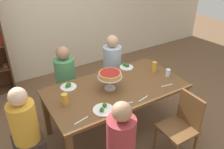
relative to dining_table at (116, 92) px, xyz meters
The scene contains 19 objects.
ground_plane 0.66m from the dining_table, ahead, with size 12.00×12.00×0.00m, color brown.
rear_partition 2.32m from the dining_table, 90.00° to the left, with size 8.00×0.12×2.80m, color beige.
dining_table is the anchor object (origin of this frame).
diner_far_right 0.89m from the dining_table, 61.76° to the left, with size 0.34×0.34×1.15m.
diner_head_west 1.23m from the dining_table, behind, with size 0.34×0.34×1.15m.
diner_far_left 0.89m from the dining_table, 119.03° to the left, with size 0.34×0.34×1.15m.
chair_near_right 0.94m from the dining_table, 59.21° to the right, with size 0.40×0.40×0.87m.
deep_dish_pizza_stand 0.29m from the dining_table, 165.13° to the left, with size 0.32×0.32×0.24m.
salad_plate_near_diner 0.60m from the dining_table, 41.75° to the left, with size 0.21×0.21×0.07m.
salad_plate_far_diner 0.64m from the dining_table, 148.75° to the left, with size 0.22×0.22×0.07m.
salad_plate_spare 0.52m from the dining_table, 138.72° to the right, with size 0.25×0.25×0.07m.
beer_glass_amber_tall 0.73m from the dining_table, ahead, with size 0.07×0.07×0.16m, color gold.
beer_glass_amber_short 0.73m from the dining_table, behind, with size 0.08×0.08×0.14m, color gold.
water_glass_clear_near 0.82m from the dining_table, ahead, with size 0.07×0.07×0.11m, color white.
cutlery_fork_near 0.78m from the dining_table, 151.62° to the right, with size 0.18×0.02×0.01m, color silver.
cutlery_knife_near 0.43m from the dining_table, 68.69° to the right, with size 0.18×0.02×0.01m, color silver.
cutlery_fork_far 0.70m from the dining_table, 27.44° to the right, with size 0.18×0.02×0.01m, color silver.
cutlery_knife_far 0.33m from the dining_table, 85.54° to the left, with size 0.18×0.02×0.01m, color silver.
cutlery_spare_fork 0.39m from the dining_table, 103.51° to the right, with size 0.18×0.02×0.01m, color silver.
Camera 1 is at (-1.43, -2.24, 2.46)m, focal length 37.89 mm.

